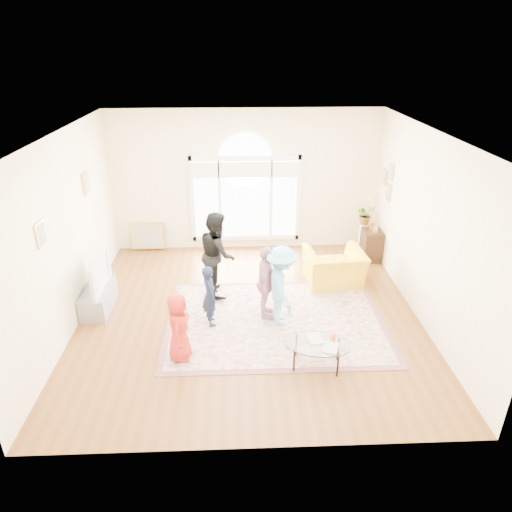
{
  "coord_description": "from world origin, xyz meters",
  "views": [
    {
      "loc": [
        -0.17,
        -7.0,
        4.49
      ],
      "look_at": [
        0.13,
        0.3,
        1.02
      ],
      "focal_mm": 32.0,
      "sensor_mm": 36.0,
      "label": 1
    }
  ],
  "objects_px": {
    "television": "(95,273)",
    "coffee_table": "(317,344)",
    "armchair": "(334,268)",
    "area_rug": "(275,321)",
    "tv_console": "(99,299)"
  },
  "relations": [
    {
      "from": "area_rug",
      "to": "armchair",
      "type": "xyz_separation_m",
      "value": [
        1.28,
        1.32,
        0.35
      ]
    },
    {
      "from": "area_rug",
      "to": "coffee_table",
      "type": "distance_m",
      "value": 1.39
    },
    {
      "from": "coffee_table",
      "to": "armchair",
      "type": "bearing_deg",
      "value": 85.33
    },
    {
      "from": "area_rug",
      "to": "coffee_table",
      "type": "relative_size",
      "value": 3.23
    },
    {
      "from": "tv_console",
      "to": "coffee_table",
      "type": "height_order",
      "value": "coffee_table"
    },
    {
      "from": "television",
      "to": "coffee_table",
      "type": "height_order",
      "value": "television"
    },
    {
      "from": "area_rug",
      "to": "television",
      "type": "relative_size",
      "value": 3.28
    },
    {
      "from": "coffee_table",
      "to": "area_rug",
      "type": "bearing_deg",
      "value": 124.65
    },
    {
      "from": "armchair",
      "to": "coffee_table",
      "type": "bearing_deg",
      "value": 67.87
    },
    {
      "from": "area_rug",
      "to": "television",
      "type": "distance_m",
      "value": 3.32
    },
    {
      "from": "tv_console",
      "to": "coffee_table",
      "type": "xyz_separation_m",
      "value": [
        3.72,
        -1.79,
        0.19
      ]
    },
    {
      "from": "television",
      "to": "coffee_table",
      "type": "relative_size",
      "value": 0.98
    },
    {
      "from": "tv_console",
      "to": "coffee_table",
      "type": "bearing_deg",
      "value": -25.67
    },
    {
      "from": "area_rug",
      "to": "coffee_table",
      "type": "xyz_separation_m",
      "value": [
        0.52,
        -1.24,
        0.39
      ]
    },
    {
      "from": "television",
      "to": "armchair",
      "type": "relative_size",
      "value": 0.98
    }
  ]
}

